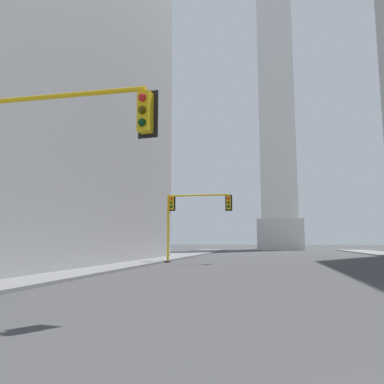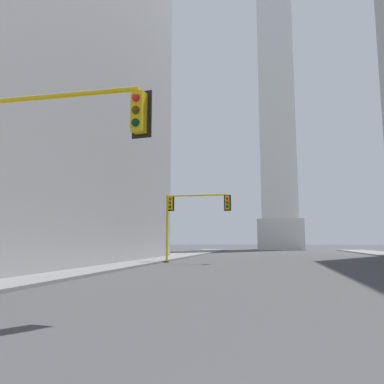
# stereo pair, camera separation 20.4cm
# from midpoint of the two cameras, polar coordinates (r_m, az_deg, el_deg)

# --- Properties ---
(sidewalk_left) EXTENTS (5.00, 95.91, 0.15)m
(sidewalk_left) POSITION_cam_midpoint_polar(r_m,az_deg,el_deg) (32.51, -8.54, -10.38)
(sidewalk_left) COLOR slate
(sidewalk_left) RESTS_ON ground_plane
(obelisk) EXTENTS (9.27, 9.27, 67.00)m
(obelisk) POSITION_cam_midpoint_polar(r_m,az_deg,el_deg) (87.06, 12.60, 12.97)
(obelisk) COLOR silver
(obelisk) RESTS_ON ground_plane
(traffic_light_near_left) EXTENTS (5.81, 0.53, 5.93)m
(traffic_light_near_left) POSITION_cam_midpoint_polar(r_m,az_deg,el_deg) (11.69, -23.83, 7.08)
(traffic_light_near_left) COLOR yellow
(traffic_light_near_left) RESTS_ON ground_plane
(traffic_light_mid_left) EXTENTS (5.60, 0.51, 5.65)m
(traffic_light_mid_left) POSITION_cam_midpoint_polar(r_m,az_deg,el_deg) (31.26, -0.55, -2.76)
(traffic_light_mid_left) COLOR yellow
(traffic_light_mid_left) RESTS_ON ground_plane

